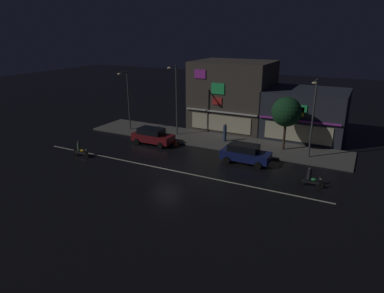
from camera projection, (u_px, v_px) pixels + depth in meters
ground_plane at (167, 169)px, 29.10m from camera, size 140.00×140.00×0.00m
lane_divider_stripe at (167, 169)px, 29.09m from camera, size 26.81×0.16×0.01m
sidewalk_far at (211, 140)px, 36.70m from camera, size 28.22×5.15×0.14m
storefront_left_block at (305, 113)px, 37.42m from camera, size 8.41×7.39×5.14m
storefront_center_block at (233, 95)px, 40.68m from camera, size 8.83×7.39×7.82m
streetlamp_west at (127, 96)px, 39.04m from camera, size 0.44×1.64×6.70m
streetlamp_mid at (176, 95)px, 36.83m from camera, size 0.44×1.64×7.58m
streetlamp_east at (313, 113)px, 30.03m from camera, size 0.44×1.64×7.11m
pedestrian_on_sidewalk at (225, 133)px, 35.77m from camera, size 0.37×0.37×1.92m
street_tree at (286, 112)px, 32.34m from camera, size 2.82×2.82×5.16m
parked_car_near_kerb at (245, 153)px, 30.31m from camera, size 4.30×1.98×1.67m
parked_car_trailing at (153, 136)px, 35.33m from camera, size 4.30×1.98×1.67m
motorcycle_lead at (80, 150)px, 31.84m from camera, size 1.90×0.60×1.52m
motorcycle_following at (310, 179)px, 25.70m from camera, size 1.90×0.60×1.52m
traffic_cone at (176, 143)px, 35.14m from camera, size 0.36×0.36×0.55m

